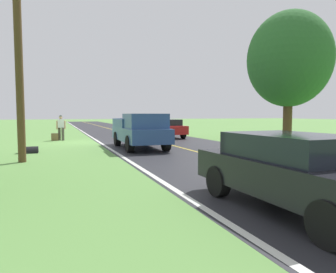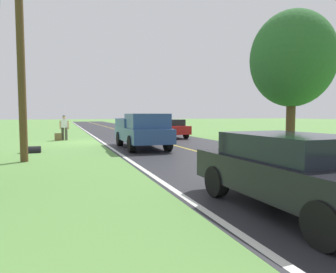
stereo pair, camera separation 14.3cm
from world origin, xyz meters
name	(u,v)px [view 2 (the right image)]	position (x,y,z in m)	size (l,w,h in m)	color
ground_plane	(84,142)	(0.00, 0.00, 0.00)	(200.00, 200.00, 0.00)	#609347
road_surface	(155,140)	(-4.77, 0.00, 0.00)	(7.72, 120.00, 0.00)	#28282D
lane_edge_line	(102,142)	(-1.09, 0.00, 0.01)	(0.16, 117.60, 0.00)	silver
lane_centre_line	(155,140)	(-4.77, 0.00, 0.01)	(0.14, 117.60, 0.00)	gold
hitchhiker_walking	(64,126)	(1.19, -2.10, 0.98)	(0.62, 0.51, 1.75)	#4C473D
suitcase_carried	(58,137)	(1.60, -2.01, 0.25)	(0.20, 0.46, 0.50)	brown
pickup_truck_passing	(143,130)	(-2.64, 4.76, 0.97)	(2.16, 5.43, 1.82)	#2D4C84
tree_far_side_near	(292,59)	(-11.32, 5.72, 4.97)	(4.80, 4.80, 7.75)	brown
sedan_ahead_same_lane	(294,170)	(-2.66, 15.67, 0.75)	(2.03, 4.45, 1.41)	black
sedan_near_oncoming	(169,128)	(-6.48, -1.99, 0.75)	(2.04, 4.46, 1.41)	red
utility_pole_roadside	(21,55)	(2.72, 7.61, 3.97)	(0.28, 0.28, 7.94)	brown
drainage_culvert	(32,153)	(2.71, 4.74, 0.00)	(0.60, 0.60, 0.80)	black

